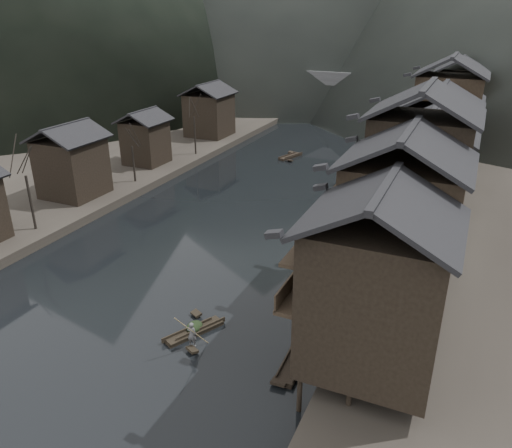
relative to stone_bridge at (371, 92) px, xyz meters
The scene contains 12 objects.
water 72.18m from the stone_bridge, 90.00° to the right, with size 300.00×300.00×0.00m, color black.
left_bank 47.64m from the stone_bridge, 137.56° to the right, with size 40.00×200.00×1.20m, color #2D2823.
stilt_houses 55.98m from the stone_bridge, 71.97° to the right, with size 9.00×67.60×16.41m.
left_houses 55.79m from the stone_bridge, 111.56° to the right, with size 8.10×53.20×8.73m.
bare_trees 63.42m from the stone_bridge, 105.55° to the right, with size 3.91×43.31×7.83m.
moored_sampans 54.73m from the stone_bridge, 76.94° to the right, with size 2.58×56.00×0.47m.
midriver_boats 30.00m from the stone_bridge, 85.50° to the right, with size 13.76×14.04×0.45m.
stone_bridge is the anchor object (origin of this frame).
hero_sampan 78.83m from the stone_bridge, 86.31° to the right, with size 2.89×4.65×0.43m.
cargo_heap 78.59m from the stone_bridge, 86.37° to the right, with size 1.06×1.38×0.63m, color black.
boatman 80.31m from the stone_bridge, 85.84° to the right, with size 0.67×0.44×1.84m, color #575759.
bamboo_pole 80.24m from the stone_bridge, 85.70° to the right, with size 0.06×0.06×4.55m, color #8C7A51.
Camera 1 is at (20.84, -31.17, 21.04)m, focal length 35.00 mm.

